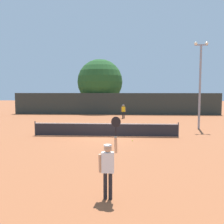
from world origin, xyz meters
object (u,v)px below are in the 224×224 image
(player_serving, at_px, (108,163))
(parked_car_near, at_px, (70,105))
(parked_car_mid, at_px, (98,106))
(parked_car_far, at_px, (156,106))
(player_receiving, at_px, (123,110))
(tennis_ball, at_px, (132,141))
(large_tree, at_px, (100,82))
(light_pole, at_px, (200,79))

(player_serving, xyz_separation_m, parked_car_near, (-9.04, 34.47, -0.37))
(parked_car_mid, bearing_deg, parked_car_far, -1.89)
(parked_car_mid, distance_m, parked_car_far, 9.38)
(player_receiving, bearing_deg, parked_car_near, -53.14)
(player_serving, distance_m, parked_car_mid, 33.83)
(tennis_ball, bearing_deg, parked_car_mid, 101.73)
(tennis_ball, relative_size, large_tree, 0.01)
(tennis_ball, distance_m, parked_car_far, 24.68)
(parked_car_mid, bearing_deg, light_pole, -59.75)
(tennis_ball, distance_m, parked_car_near, 27.41)
(player_receiving, relative_size, parked_car_far, 0.37)
(player_serving, relative_size, large_tree, 0.32)
(parked_car_near, bearing_deg, player_serving, -71.12)
(player_receiving, bearing_deg, player_serving, 89.73)
(large_tree, relative_size, parked_car_far, 1.82)
(light_pole, relative_size, parked_car_far, 1.71)
(parked_car_far, bearing_deg, player_receiving, -120.30)
(player_serving, xyz_separation_m, player_receiving, (0.11, 22.28, -0.16))
(player_serving, xyz_separation_m, tennis_ball, (0.92, 8.94, -1.11))
(player_receiving, xyz_separation_m, light_pole, (6.69, -7.64, 3.30))
(large_tree, bearing_deg, player_serving, -83.32)
(tennis_ball, xyz_separation_m, large_tree, (-4.48, 21.45, 4.53))
(large_tree, bearing_deg, tennis_ball, -78.19)
(tennis_ball, relative_size, parked_car_far, 0.02)
(player_serving, distance_m, parked_car_far, 33.64)
(player_receiving, height_order, parked_car_near, parked_car_near)
(player_receiving, height_order, parked_car_mid, parked_car_mid)
(parked_car_near, bearing_deg, parked_car_far, -0.79)
(parked_car_mid, bearing_deg, parked_car_near, 169.52)
(parked_car_far, bearing_deg, player_serving, -104.30)
(player_receiving, relative_size, parked_car_mid, 0.38)
(player_serving, relative_size, parked_car_near, 0.60)
(player_serving, relative_size, parked_car_mid, 0.61)
(player_receiving, bearing_deg, light_pole, 131.18)
(player_receiving, xyz_separation_m, parked_car_near, (-9.14, 12.19, -0.20))
(light_pole, bearing_deg, parked_car_near, 128.59)
(player_serving, xyz_separation_m, parked_car_mid, (-4.19, 33.57, -0.37))
(tennis_ball, relative_size, light_pole, 0.01)
(player_receiving, bearing_deg, tennis_ball, 93.50)
(player_receiving, height_order, tennis_ball, player_receiving)
(player_serving, bearing_deg, parked_car_far, 81.14)
(light_pole, bearing_deg, parked_car_mid, 120.12)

